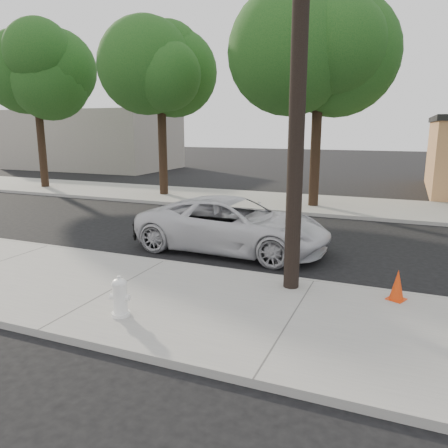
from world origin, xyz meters
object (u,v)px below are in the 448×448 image
Objects in this scene: utility_pole at (299,73)px; police_cruiser at (233,225)px; traffic_cone at (397,285)px; fire_hydrant at (120,298)px.

utility_pole is 5.35m from police_cruiser.
utility_pole is 4.77m from traffic_cone.
police_cruiser is at bearing 150.69° from traffic_cone.
utility_pole is 1.57× the size of police_cruiser.
fire_hydrant reaches higher than traffic_cone.
police_cruiser is 5.34m from traffic_cone.
fire_hydrant is at bearing -179.79° from police_cruiser.
fire_hydrant is (-0.16, -5.44, -0.29)m from police_cruiser.
fire_hydrant is 1.14× the size of traffic_cone.
traffic_cone is (2.20, 0.10, -4.24)m from utility_pole.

